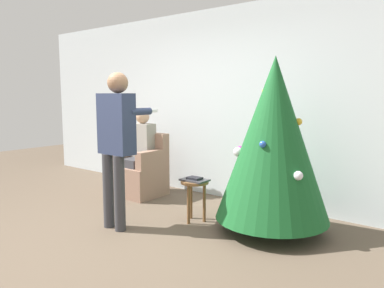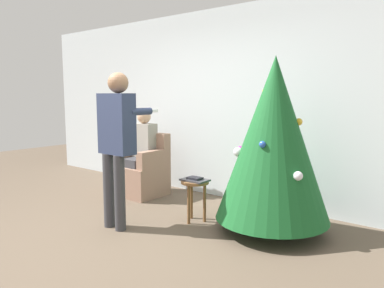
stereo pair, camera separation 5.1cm
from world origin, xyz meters
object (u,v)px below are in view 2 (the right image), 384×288
(christmas_tree, at_px, (274,139))
(armchair, at_px, (142,172))
(side_stool, at_px, (195,189))
(person_seated, at_px, (141,149))
(person_standing, at_px, (117,136))

(christmas_tree, relative_size, armchair, 2.06)
(armchair, distance_m, side_stool, 1.45)
(christmas_tree, height_order, person_seated, christmas_tree)
(christmas_tree, distance_m, side_stool, 1.10)
(person_standing, relative_size, side_stool, 3.53)
(armchair, bearing_deg, christmas_tree, -5.07)
(person_standing, height_order, side_stool, person_standing)
(christmas_tree, relative_size, side_stool, 3.87)
(armchair, distance_m, person_seated, 0.35)
(person_seated, distance_m, person_standing, 1.43)
(armchair, xyz_separation_m, person_standing, (0.82, -1.14, 0.70))
(armchair, xyz_separation_m, side_stool, (1.37, -0.46, 0.04))
(armchair, height_order, person_seated, person_seated)
(christmas_tree, distance_m, person_standing, 1.70)
(person_seated, relative_size, person_standing, 0.73)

